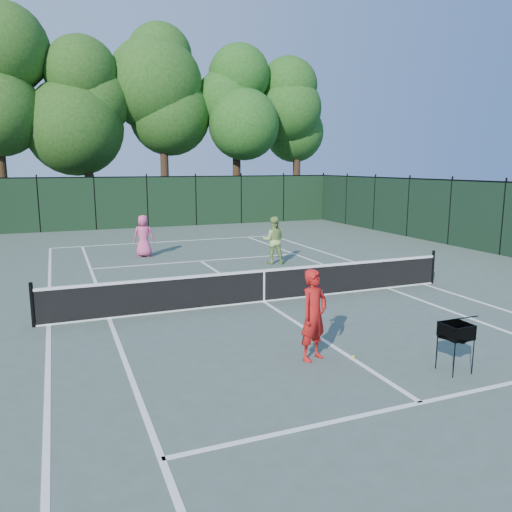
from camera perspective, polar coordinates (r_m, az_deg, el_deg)
name	(u,v)px	position (r m, az deg, el deg)	size (l,w,h in m)	color
ground	(264,302)	(13.78, 0.90, -5.25)	(90.00, 90.00, 0.00)	#48574B
sideline_doubles_left	(49,325)	(12.78, -22.60, -7.31)	(0.10, 23.77, 0.01)	white
sideline_doubles_right	(424,284)	(16.63, 18.62, -3.06)	(0.10, 23.77, 0.01)	white
sideline_singles_left	(109,319)	(12.82, -16.44, -6.87)	(0.10, 23.77, 0.01)	white
sideline_singles_right	(388,288)	(15.79, 14.82, -3.56)	(0.10, 23.77, 0.01)	white
baseline_far	(170,241)	(24.93, -9.78, 1.65)	(10.97, 0.10, 0.01)	white
service_line_near	(421,403)	(8.62, 18.33, -15.62)	(8.23, 0.10, 0.01)	white
service_line_far	(201,261)	(19.68, -6.36, -0.56)	(8.23, 0.10, 0.01)	white
center_service_line	(264,302)	(13.78, 0.90, -5.23)	(0.10, 12.80, 0.01)	white
tennis_net	(264,285)	(13.66, 0.90, -3.32)	(11.69, 0.09, 1.06)	black
fence_far	(147,203)	(30.74, -12.31, 5.99)	(24.00, 0.05, 3.00)	black
tree_2	(84,100)	(34.33, -19.01, 16.52)	(6.00, 6.00, 12.40)	black
tree_3	(162,84)	(35.66, -10.71, 18.71)	(7.00, 7.00, 14.45)	black
tree_4	(236,100)	(36.22, -2.28, 17.36)	(6.20, 6.20, 12.97)	black
tree_5	(297,110)	(38.59, 4.76, 16.26)	(5.80, 5.80, 12.23)	black
coach	(314,315)	(9.64, 6.62, -6.69)	(0.82, 0.86, 1.77)	red
player_pink	(144,236)	(20.89, -12.73, 2.26)	(0.97, 0.79, 1.72)	#D54B7D
player_green	(273,240)	(18.94, 2.01, 1.82)	(1.05, 0.94, 1.80)	#98BB5D
ball_hopper	(456,331)	(9.75, 21.91, -7.97)	(0.62, 0.62, 0.91)	black
loose_ball_midcourt	(353,357)	(10.05, 11.04, -11.26)	(0.07, 0.07, 0.07)	#C4D12A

